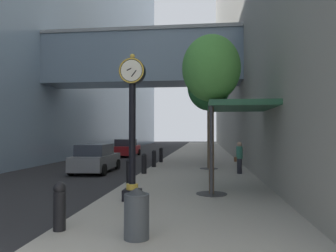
{
  "coord_description": "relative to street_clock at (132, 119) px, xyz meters",
  "views": [
    {
      "loc": [
        3.48,
        -2.96,
        2.32
      ],
      "look_at": [
        0.9,
        19.63,
        2.79
      ],
      "focal_mm": 34.68,
      "sensor_mm": 36.0,
      "label": 1
    }
  ],
  "objects": [
    {
      "name": "ground_plane",
      "position": [
        -1.14,
        19.67,
        -2.75
      ],
      "size": [
        110.0,
        110.0,
        0.0
      ],
      "primitive_type": "plane",
      "color": "#262628",
      "rests_on": "ground"
    },
    {
      "name": "sidewalk_right",
      "position": [
        1.87,
        22.67,
        -2.68
      ],
      "size": [
        6.01,
        80.0,
        0.14
      ],
      "primitive_type": "cube",
      "color": "#9E998E",
      "rests_on": "ground"
    },
    {
      "name": "street_clock",
      "position": [
        0.0,
        0.0,
        0.0
      ],
      "size": [
        0.84,
        0.55,
        4.75
      ],
      "color": "black",
      "rests_on": "sidewalk_right"
    },
    {
      "name": "bollard_nearest",
      "position": [
        -0.89,
        -3.35,
        -2.04
      ],
      "size": [
        0.29,
        0.29,
        1.09
      ],
      "color": "black",
      "rests_on": "sidewalk_right"
    },
    {
      "name": "bollard_third",
      "position": [
        -0.89,
        3.37,
        -2.04
      ],
      "size": [
        0.29,
        0.29,
        1.09
      ],
      "color": "black",
      "rests_on": "sidewalk_right"
    },
    {
      "name": "bollard_fourth",
      "position": [
        -0.89,
        6.74,
        -2.04
      ],
      "size": [
        0.29,
        0.29,
        1.09
      ],
      "color": "black",
      "rests_on": "sidewalk_right"
    },
    {
      "name": "bollard_fifth",
      "position": [
        -0.89,
        10.1,
        -2.04
      ],
      "size": [
        0.29,
        0.29,
        1.09
      ],
      "color": "black",
      "rests_on": "sidewalk_right"
    },
    {
      "name": "bollard_sixth",
      "position": [
        -0.89,
        13.47,
        -2.04
      ],
      "size": [
        0.29,
        0.29,
        1.09
      ],
      "color": "black",
      "rests_on": "sidewalk_right"
    },
    {
      "name": "street_tree_near",
      "position": [
        2.57,
        1.35,
        1.83
      ],
      "size": [
        2.08,
        2.08,
        5.68
      ],
      "color": "#333335",
      "rests_on": "sidewalk_right"
    },
    {
      "name": "street_tree_mid_near",
      "position": [
        2.57,
        9.51,
        2.37
      ],
      "size": [
        2.58,
        2.58,
        6.49
      ],
      "color": "#333335",
      "rests_on": "sidewalk_right"
    },
    {
      "name": "trash_bin",
      "position": [
        0.94,
        -3.72,
        -2.07
      ],
      "size": [
        0.53,
        0.53,
        1.05
      ],
      "color": "#383D42",
      "rests_on": "sidewalk_right"
    },
    {
      "name": "pedestrian_walking",
      "position": [
        4.16,
        7.31,
        -1.72
      ],
      "size": [
        0.47,
        0.36,
        1.69
      ],
      "color": "#23232D",
      "rests_on": "sidewalk_right"
    },
    {
      "name": "storefront_awning",
      "position": [
        3.64,
        2.4,
        0.53
      ],
      "size": [
        2.4,
        3.6,
        3.3
      ],
      "color": "#235138",
      "rests_on": "sidewalk_right"
    },
    {
      "name": "car_red_near",
      "position": [
        -5.29,
        20.71,
        -1.94
      ],
      "size": [
        2.06,
        4.57,
        1.68
      ],
      "color": "#AD191E",
      "rests_on": "ground"
    },
    {
      "name": "car_grey_mid",
      "position": [
        -4.01,
        8.07,
        -1.95
      ],
      "size": [
        2.12,
        4.49,
        1.65
      ],
      "color": "slate",
      "rests_on": "ground"
    }
  ]
}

